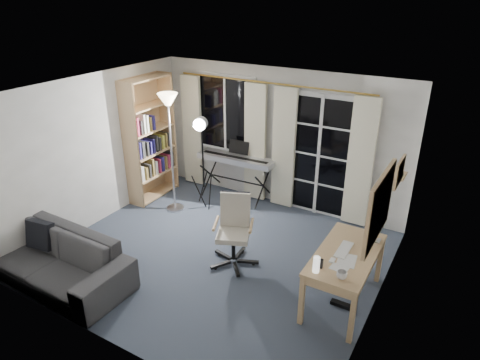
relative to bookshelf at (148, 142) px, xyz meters
name	(u,v)px	position (x,y,z in m)	size (l,w,h in m)	color
floor	(217,255)	(2.13, -1.05, -1.06)	(4.50, 4.00, 0.02)	#374150
window	(226,113)	(1.08, 0.92, 0.45)	(1.20, 0.08, 1.40)	white
french_door	(319,157)	(2.88, 0.92, -0.02)	(1.32, 0.09, 2.11)	white
curtains	(269,145)	(1.99, 0.83, 0.05)	(3.60, 0.07, 2.13)	gold
bookshelf	(148,142)	(0.00, 0.00, 0.00)	(0.36, 1.03, 2.21)	tan
torchiere_lamp	(169,118)	(0.72, -0.23, 0.60)	(0.37, 0.37, 2.05)	#B2B2B7
keyboard_piano	(236,160)	(1.45, 0.64, -0.27)	(1.42, 0.73, 1.02)	black
studio_light	(201,135)	(1.12, 0.08, 0.30)	(0.37, 0.37, 1.68)	black
office_chair	(234,223)	(2.40, -1.00, -0.46)	(0.69, 0.68, 1.00)	black
desk	(346,259)	(4.01, -1.10, -0.43)	(0.66, 1.32, 0.70)	tan
monitor	(376,221)	(4.21, -0.65, -0.08)	(0.17, 0.51, 0.44)	silver
desk_clutter	(334,272)	(3.95, -1.33, -0.50)	(0.41, 0.80, 0.89)	white
mug	(342,274)	(4.11, -1.60, -0.29)	(0.12, 0.09, 0.12)	silver
wall_mirror	(379,207)	(4.35, -1.40, 0.50)	(0.04, 0.94, 0.74)	tan
framed_print	(399,172)	(4.36, -0.50, 0.55)	(0.03, 0.42, 0.32)	tan
wall_shelf	(400,171)	(4.29, 0.00, 0.36)	(0.16, 0.30, 0.18)	tan
sofa	(50,250)	(0.55, -2.60, -0.61)	(2.27, 0.69, 0.88)	#313134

